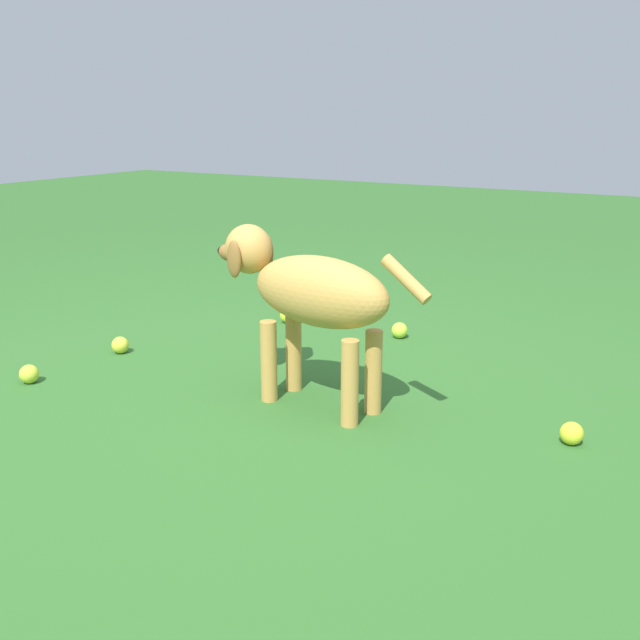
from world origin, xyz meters
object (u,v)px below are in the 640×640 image
Objects in this scene: tennis_ball_0 at (572,433)px; tennis_ball_2 at (400,330)px; tennis_ball_3 at (120,345)px; dog at (308,292)px; tennis_ball_1 at (287,315)px; tennis_ball_4 at (29,374)px.

tennis_ball_0 is 1.08m from tennis_ball_2.
tennis_ball_3 is (-0.06, 1.69, 0.00)m from tennis_ball_0.
dog is 12.41× the size of tennis_ball_2.
tennis_ball_1 is at bearing -25.11° from tennis_ball_3.
tennis_ball_3 is at bearing 130.90° from tennis_ball_2.
tennis_ball_4 is (-0.40, 0.03, 0.00)m from tennis_ball_3.
dog reaches higher than tennis_ball_4.
dog is 0.88m from tennis_ball_0.
tennis_ball_2 is 1.12m from tennis_ball_3.
tennis_ball_0 and tennis_ball_1 have the same top height.
dog is 0.95m from tennis_ball_3.
tennis_ball_0 is 1.00× the size of tennis_ball_2.
tennis_ball_4 is (-1.09, 0.36, 0.00)m from tennis_ball_1.
tennis_ball_2 is (0.68, 0.85, 0.00)m from tennis_ball_0.
tennis_ball_4 is at bearing 27.92° from dog.
dog is 12.41× the size of tennis_ball_4.
tennis_ball_0 and tennis_ball_4 have the same top height.
tennis_ball_0 is at bearing -75.19° from tennis_ball_4.
tennis_ball_0 is 1.79m from tennis_ball_4.
dog is at bearing -93.60° from tennis_ball_3.
tennis_ball_3 is at bearing 3.96° from dog.
tennis_ball_2 is at bearing 51.32° from tennis_ball_0.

